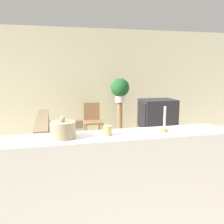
% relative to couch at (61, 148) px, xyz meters
% --- Properties ---
extents(ground_plane, '(14.00, 14.00, 0.00)m').
position_rel_couch_xyz_m(ground_plane, '(0.45, -1.38, -0.30)').
color(ground_plane, beige).
extents(wall_back, '(9.00, 0.06, 2.70)m').
position_rel_couch_xyz_m(wall_back, '(0.45, 2.05, 1.05)').
color(wall_back, beige).
rests_on(wall_back, ground_plane).
extents(couch, '(0.90, 1.92, 0.87)m').
position_rel_couch_xyz_m(couch, '(0.00, 0.00, 0.00)').
color(couch, '#847051').
rests_on(couch, ground_plane).
extents(tv_stand, '(0.81, 0.58, 0.48)m').
position_rel_couch_xyz_m(tv_stand, '(2.00, 0.38, -0.06)').
color(tv_stand, '#9E754C').
rests_on(tv_stand, ground_plane).
extents(television, '(0.70, 0.55, 0.59)m').
position_rel_couch_xyz_m(television, '(2.00, 0.38, 0.48)').
color(television, '#232328').
rests_on(television, tv_stand).
extents(wooden_chair, '(0.44, 0.44, 0.88)m').
position_rel_couch_xyz_m(wooden_chair, '(0.82, 1.54, 0.19)').
color(wooden_chair, '#9E754C').
rests_on(wooden_chair, ground_plane).
extents(plant_stand, '(0.12, 0.12, 0.90)m').
position_rel_couch_xyz_m(plant_stand, '(1.47, 1.40, 0.15)').
color(plant_stand, '#9E754C').
rests_on(plant_stand, ground_plane).
extents(potted_plant, '(0.45, 0.45, 0.57)m').
position_rel_couch_xyz_m(potted_plant, '(1.47, 1.40, 0.93)').
color(potted_plant, white).
rests_on(potted_plant, plant_stand).
extents(foreground_counter, '(2.35, 0.44, 1.07)m').
position_rel_couch_xyz_m(foreground_counter, '(0.45, -2.08, 0.23)').
color(foreground_counter, white).
rests_on(foreground_counter, ground_plane).
extents(decorative_bowl, '(0.24, 0.24, 0.20)m').
position_rel_couch_xyz_m(decorative_bowl, '(-0.05, -2.08, 0.85)').
color(decorative_bowl, tan).
rests_on(decorative_bowl, foreground_counter).
extents(candle_jar, '(0.09, 0.09, 0.09)m').
position_rel_couch_xyz_m(candle_jar, '(0.37, -2.08, 0.81)').
color(candle_jar, tan).
rests_on(candle_jar, foreground_counter).
extents(candlestick, '(0.07, 0.07, 0.26)m').
position_rel_couch_xyz_m(candlestick, '(0.96, -2.08, 0.85)').
color(candlestick, '#B7933D').
rests_on(candlestick, foreground_counter).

